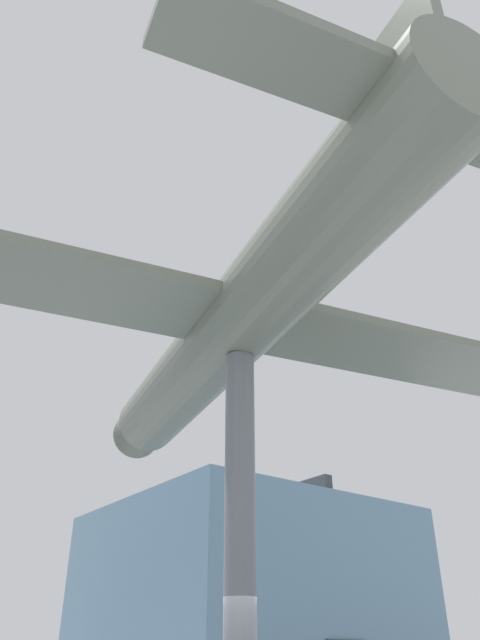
{
  "coord_description": "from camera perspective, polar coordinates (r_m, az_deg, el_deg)",
  "views": [
    {
      "loc": [
        -6.39,
        -8.57,
        1.56
      ],
      "look_at": [
        0.0,
        0.0,
        7.49
      ],
      "focal_mm": 35.0,
      "sensor_mm": 36.0,
      "label": 1
    }
  ],
  "objects": [
    {
      "name": "support_pylon_central",
      "position": [
        10.84,
        0.0,
        -19.56
      ],
      "size": [
        0.53,
        0.53,
        6.69
      ],
      "color": "slate",
      "rests_on": "ground_plane"
    },
    {
      "name": "glass_pavilion_right",
      "position": [
        27.41,
        0.68,
        -24.71
      ],
      "size": [
        11.09,
        10.8,
        7.83
      ],
      "color": "#60849E",
      "rests_on": "ground_plane"
    },
    {
      "name": "suspended_airplane",
      "position": [
        12.36,
        -0.3,
        -0.28
      ],
      "size": [
        21.46,
        14.67,
        2.83
      ],
      "rotation": [
        0.0,
        0.0,
        -0.23
      ],
      "color": "slate",
      "rests_on": "support_pylon_central"
    }
  ]
}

